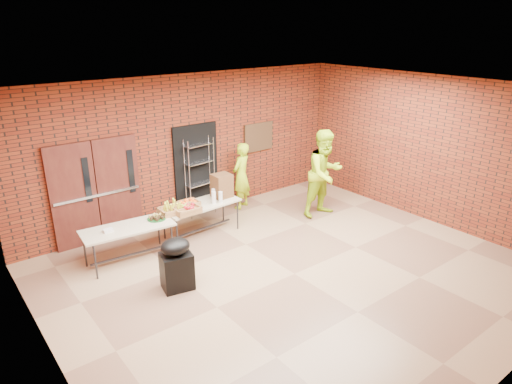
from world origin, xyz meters
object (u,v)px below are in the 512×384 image
Objects in this scene: volunteer_woman at (241,176)px; wire_rack at (200,177)px; table_left at (128,230)px; volunteer_man at (325,173)px; table_right at (201,206)px; coffee_dispenser at (222,186)px; covered_grill at (176,264)px.

wire_rack is at bearing -37.11° from volunteer_woman.
volunteer_man is (4.44, -0.68, 0.38)m from table_left.
table_right is 1.06× the size of volunteer_woman.
table_right is 3.33× the size of coffee_dispenser.
volunteer_woman is at bearing 20.58° from table_right.
volunteer_man reaches higher than wire_rack.
volunteer_man is (1.24, -1.51, 0.21)m from volunteer_woman.
covered_grill is 0.57× the size of volunteer_woman.
wire_rack is 3.16m from covered_grill.
table_left is at bearing -174.15° from coffee_dispenser.
table_left is at bearing -10.13° from volunteer_woman.
coffee_dispenser is 2.62m from covered_grill.
coffee_dispenser is 1.13m from volunteer_woman.
wire_rack is 1.02m from volunteer_woman.
volunteer_woman reaches higher than table_right.
covered_grill is 3.71m from volunteer_woman.
table_right is 1.68m from volunteer_woman.
wire_rack is 1.08m from table_right.
covered_grill is at bearing -135.95° from table_right.
wire_rack is 2.45m from table_left.
table_left is at bearing -177.83° from table_right.
volunteer_man reaches higher than volunteer_woman.
covered_grill is (-1.43, -1.54, -0.16)m from table_right.
wire_rack is at bearing 30.81° from table_left.
table_left is 1.88× the size of covered_grill.
covered_grill is at bearing -168.08° from volunteer_man.
volunteer_man is at bearing 104.88° from volunteer_woman.
volunteer_man reaches higher than coffee_dispenser.
wire_rack is 1.99× the size of covered_grill.
coffee_dispenser is at bearing 11.23° from table_left.
table_right is 2.92m from volunteer_man.
covered_grill is at bearing -74.87° from table_left.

